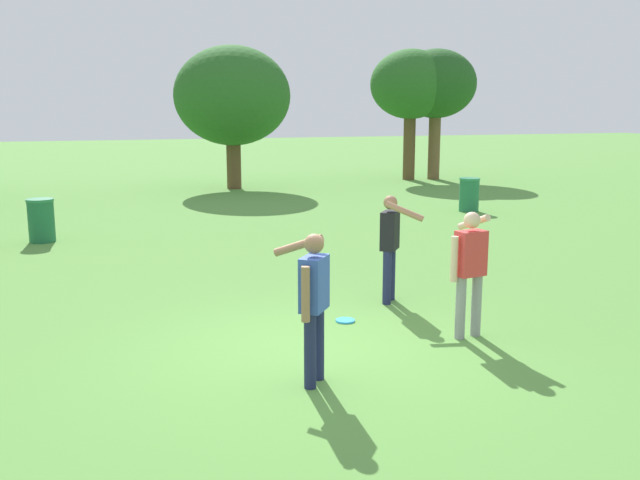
# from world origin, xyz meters

# --- Properties ---
(ground_plane) EXTENTS (120.00, 120.00, 0.00)m
(ground_plane) POSITION_xyz_m (0.00, 0.00, 0.00)
(ground_plane) COLOR #568E3D
(person_thrower) EXTENTS (0.51, 0.84, 1.64)m
(person_thrower) POSITION_xyz_m (-0.30, -0.94, 0.96)
(person_thrower) COLOR #1E234C
(person_thrower) RESTS_ON ground
(person_catcher) EXTENTS (0.51, 0.84, 1.64)m
(person_catcher) POSITION_xyz_m (1.83, 1.70, 0.96)
(person_catcher) COLOR #1E234C
(person_catcher) RESTS_ON ground
(person_bystander) EXTENTS (0.61, 0.74, 1.64)m
(person_bystander) POSITION_xyz_m (2.08, -0.13, 0.96)
(person_bystander) COLOR gray
(person_bystander) RESTS_ON ground
(frisbee) EXTENTS (0.27, 0.27, 0.03)m
(frisbee) POSITION_xyz_m (0.83, 1.00, 0.01)
(frisbee) COLOR #2D9EDB
(frisbee) RESTS_ON ground
(trash_can_beside_table) EXTENTS (0.59, 0.59, 0.96)m
(trash_can_beside_table) POSITION_xyz_m (8.00, 9.59, 0.48)
(trash_can_beside_table) COLOR #237047
(trash_can_beside_table) RESTS_ON ground
(trash_can_further_along) EXTENTS (0.59, 0.59, 0.96)m
(trash_can_further_along) POSITION_xyz_m (-3.39, 8.68, 0.48)
(trash_can_further_along) COLOR #1E663D
(trash_can_further_along) RESTS_ON ground
(tree_slender_mid) EXTENTS (4.20, 4.20, 5.15)m
(tree_slender_mid) POSITION_xyz_m (2.88, 17.52, 3.34)
(tree_slender_mid) COLOR brown
(tree_slender_mid) RESTS_ON ground
(tree_back_left) EXTENTS (3.29, 3.29, 5.28)m
(tree_back_left) POSITION_xyz_m (10.42, 18.32, 3.82)
(tree_back_left) COLOR brown
(tree_back_left) RESTS_ON ground
(tree_back_right) EXTENTS (3.28, 3.28, 5.30)m
(tree_back_right) POSITION_xyz_m (11.49, 18.16, 3.85)
(tree_back_right) COLOR brown
(tree_back_right) RESTS_ON ground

